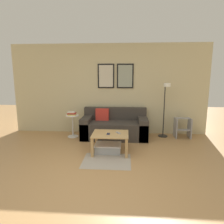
% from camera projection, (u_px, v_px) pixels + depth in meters
% --- Properties ---
extents(ground_plane, '(16.00, 16.00, 0.00)m').
position_uv_depth(ground_plane, '(92.00, 186.00, 3.08)').
color(ground_plane, tan).
extents(wall_back, '(5.60, 0.09, 2.55)m').
position_uv_depth(wall_back, '(109.00, 89.00, 5.74)').
color(wall_back, '#C6BC93').
rests_on(wall_back, ground_plane).
extents(area_rug, '(0.95, 0.76, 0.01)m').
position_uv_depth(area_rug, '(107.00, 161.00, 3.98)').
color(area_rug, '#A39989').
rests_on(area_rug, ground_plane).
extents(couch, '(1.76, 0.85, 0.78)m').
position_uv_depth(couch, '(114.00, 127.00, 5.46)').
color(couch, '#38332D').
rests_on(couch, ground_plane).
extents(coffee_table, '(0.78, 0.66, 0.43)m').
position_uv_depth(coffee_table, '(110.00, 137.00, 4.36)').
color(coffee_table, tan).
rests_on(coffee_table, ground_plane).
extents(storage_bin, '(0.57, 0.42, 0.18)m').
position_uv_depth(storage_bin, '(108.00, 148.00, 4.43)').
color(storage_bin, '#9EA3A8').
rests_on(storage_bin, ground_plane).
extents(floor_lamp, '(0.25, 0.47, 1.48)m').
position_uv_depth(floor_lamp, '(165.00, 103.00, 5.27)').
color(floor_lamp, black).
rests_on(floor_lamp, ground_plane).
extents(side_table, '(0.35, 0.35, 0.60)m').
position_uv_depth(side_table, '(73.00, 124.00, 5.47)').
color(side_table, white).
rests_on(side_table, ground_plane).
extents(book_stack, '(0.24, 0.20, 0.11)m').
position_uv_depth(book_stack, '(72.00, 113.00, 5.43)').
color(book_stack, '#D8C666').
rests_on(book_stack, side_table).
extents(remote_control, '(0.12, 0.15, 0.02)m').
position_uv_depth(remote_control, '(118.00, 133.00, 4.37)').
color(remote_control, '#99999E').
rests_on(remote_control, coffee_table).
extents(cell_phone, '(0.07, 0.14, 0.01)m').
position_uv_depth(cell_phone, '(108.00, 134.00, 4.31)').
color(cell_phone, '#1E2338').
rests_on(cell_phone, coffee_table).
extents(step_stool, '(0.41, 0.35, 0.54)m').
position_uv_depth(step_stool, '(183.00, 127.00, 5.43)').
color(step_stool, '#99999E').
rests_on(step_stool, ground_plane).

